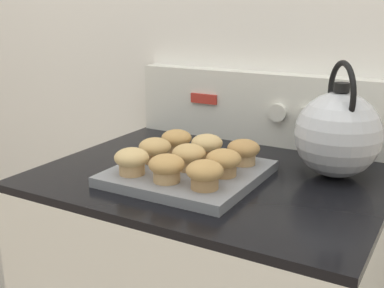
% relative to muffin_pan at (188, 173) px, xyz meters
% --- Properties ---
extents(wall_back, '(8.00, 0.05, 2.40)m').
position_rel_muffin_pan_xyz_m(wall_back, '(0.03, 0.41, 0.27)').
color(wall_back, white).
rests_on(wall_back, ground_plane).
extents(control_panel, '(0.75, 0.07, 0.20)m').
position_rel_muffin_pan_xyz_m(control_panel, '(0.03, 0.36, 0.09)').
color(control_panel, silver).
rests_on(control_panel, stove_range).
extents(muffin_pan, '(0.31, 0.31, 0.02)m').
position_rel_muffin_pan_xyz_m(muffin_pan, '(0.00, 0.00, 0.00)').
color(muffin_pan, slate).
rests_on(muffin_pan, stove_range).
extents(muffin_r0_c0, '(0.07, 0.07, 0.06)m').
position_rel_muffin_pan_xyz_m(muffin_r0_c0, '(-0.09, -0.09, 0.04)').
color(muffin_r0_c0, tan).
rests_on(muffin_r0_c0, muffin_pan).
extents(muffin_r0_c1, '(0.07, 0.07, 0.06)m').
position_rel_muffin_pan_xyz_m(muffin_r0_c1, '(0.00, -0.09, 0.04)').
color(muffin_r0_c1, tan).
rests_on(muffin_r0_c1, muffin_pan).
extents(muffin_r0_c2, '(0.07, 0.07, 0.06)m').
position_rel_muffin_pan_xyz_m(muffin_r0_c2, '(0.09, -0.09, 0.04)').
color(muffin_r0_c2, '#A37A4C').
rests_on(muffin_r0_c2, muffin_pan).
extents(muffin_r1_c0, '(0.07, 0.07, 0.06)m').
position_rel_muffin_pan_xyz_m(muffin_r1_c0, '(-0.09, 0.00, 0.04)').
color(muffin_r1_c0, olive).
rests_on(muffin_r1_c0, muffin_pan).
extents(muffin_r1_c1, '(0.07, 0.07, 0.06)m').
position_rel_muffin_pan_xyz_m(muffin_r1_c1, '(0.00, -0.00, 0.04)').
color(muffin_r1_c1, tan).
rests_on(muffin_r1_c1, muffin_pan).
extents(muffin_r1_c2, '(0.07, 0.07, 0.06)m').
position_rel_muffin_pan_xyz_m(muffin_r1_c2, '(0.09, -0.00, 0.04)').
color(muffin_r1_c2, '#A37A4C').
rests_on(muffin_r1_c2, muffin_pan).
extents(muffin_r2_c0, '(0.07, 0.07, 0.06)m').
position_rel_muffin_pan_xyz_m(muffin_r2_c0, '(-0.09, 0.09, 0.04)').
color(muffin_r2_c0, '#A37A4C').
rests_on(muffin_r2_c0, muffin_pan).
extents(muffin_r2_c1, '(0.07, 0.07, 0.06)m').
position_rel_muffin_pan_xyz_m(muffin_r2_c1, '(-0.00, 0.09, 0.04)').
color(muffin_r2_c1, olive).
rests_on(muffin_r2_c1, muffin_pan).
extents(muffin_r2_c2, '(0.07, 0.07, 0.06)m').
position_rel_muffin_pan_xyz_m(muffin_r2_c2, '(0.09, 0.09, 0.04)').
color(muffin_r2_c2, tan).
rests_on(muffin_r2_c2, muffin_pan).
extents(tea_kettle, '(0.19, 0.22, 0.26)m').
position_rel_muffin_pan_xyz_m(tea_kettle, '(0.28, 0.18, 0.09)').
color(tea_kettle, silver).
rests_on(tea_kettle, stove_range).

